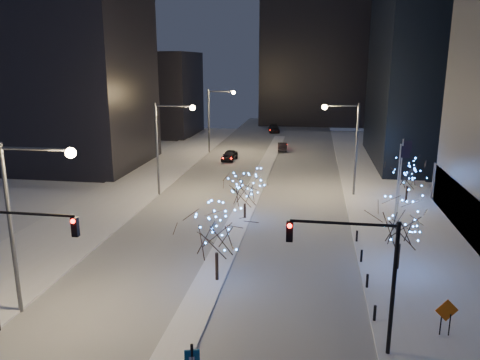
% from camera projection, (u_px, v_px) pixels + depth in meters
% --- Properties ---
extents(ground, '(160.00, 160.00, 0.00)m').
position_uv_depth(ground, '(177.00, 348.00, 23.83)').
color(ground, white).
rests_on(ground, ground).
extents(road, '(20.00, 130.00, 0.02)m').
position_uv_depth(road, '(258.00, 181.00, 57.34)').
color(road, '#9CA1AA').
rests_on(road, ground).
extents(median, '(2.00, 80.00, 0.15)m').
position_uv_depth(median, '(253.00, 191.00, 52.53)').
color(median, silver).
rests_on(median, ground).
extents(east_sidewalk, '(10.00, 90.00, 0.15)m').
position_uv_depth(east_sidewalk, '(409.00, 228.00, 40.68)').
color(east_sidewalk, silver).
rests_on(east_sidewalk, ground).
extents(west_sidewalk, '(8.00, 90.00, 0.15)m').
position_uv_depth(west_sidewalk, '(96.00, 212.00, 45.08)').
color(west_sidewalk, silver).
rests_on(west_sidewalk, ground).
extents(filler_west_near, '(22.00, 18.00, 24.00)m').
position_uv_depth(filler_west_near, '(59.00, 78.00, 63.43)').
color(filler_west_near, black).
rests_on(filler_west_near, ground).
extents(filler_west_far, '(18.00, 16.00, 16.00)m').
position_uv_depth(filler_west_far, '(150.00, 94.00, 92.83)').
color(filler_west_far, black).
rests_on(filler_west_far, ground).
extents(horizon_block, '(24.00, 14.00, 42.00)m').
position_uv_depth(horizon_block, '(315.00, 31.00, 105.86)').
color(horizon_block, black).
rests_on(horizon_block, ground).
extents(street_lamp_w_near, '(4.40, 0.56, 10.00)m').
position_uv_depth(street_lamp_w_near, '(26.00, 206.00, 25.50)').
color(street_lamp_w_near, '#595E66').
rests_on(street_lamp_w_near, ground).
extents(street_lamp_w_mid, '(4.40, 0.56, 10.00)m').
position_uv_depth(street_lamp_w_mid, '(166.00, 136.00, 49.44)').
color(street_lamp_w_mid, '#595E66').
rests_on(street_lamp_w_mid, ground).
extents(street_lamp_w_far, '(4.40, 0.56, 10.00)m').
position_uv_depth(street_lamp_w_far, '(215.00, 112.00, 73.38)').
color(street_lamp_w_far, '#595E66').
rests_on(street_lamp_w_far, ground).
extents(street_lamp_east, '(3.90, 0.56, 10.00)m').
position_uv_depth(street_lamp_east, '(348.00, 137.00, 49.44)').
color(street_lamp_east, '#595E66').
rests_on(street_lamp_east, ground).
extents(traffic_signal_west, '(5.26, 0.43, 7.00)m').
position_uv_depth(traffic_signal_west, '(15.00, 251.00, 23.93)').
color(traffic_signal_west, black).
rests_on(traffic_signal_west, ground).
extents(traffic_signal_east, '(5.26, 0.43, 7.00)m').
position_uv_depth(traffic_signal_east, '(361.00, 265.00, 22.26)').
color(traffic_signal_east, black).
rests_on(traffic_signal_east, ground).
extents(flagpoles, '(1.35, 2.60, 8.00)m').
position_uv_depth(flagpoles, '(400.00, 183.00, 37.14)').
color(flagpoles, silver).
rests_on(flagpoles, east_sidewalk).
extents(bollards, '(0.16, 12.16, 0.90)m').
position_uv_depth(bollards, '(364.00, 268.00, 31.71)').
color(bollards, black).
rests_on(bollards, east_sidewalk).
extents(car_near, '(2.13, 4.53, 1.50)m').
position_uv_depth(car_near, '(230.00, 155.00, 69.06)').
color(car_near, black).
rests_on(car_near, ground).
extents(car_mid, '(1.78, 4.30, 1.38)m').
position_uv_depth(car_mid, '(282.00, 147.00, 76.42)').
color(car_mid, black).
rests_on(car_mid, ground).
extents(car_far, '(2.92, 5.48, 1.51)m').
position_uv_depth(car_far, '(274.00, 129.00, 96.55)').
color(car_far, '#222327').
rests_on(car_far, ground).
extents(holiday_tree_median_near, '(4.06, 4.06, 5.23)m').
position_uv_depth(holiday_tree_median_near, '(216.00, 231.00, 30.14)').
color(holiday_tree_median_near, black).
rests_on(holiday_tree_median_near, median).
extents(holiday_tree_median_far, '(3.73, 3.73, 4.36)m').
position_uv_depth(holiday_tree_median_far, '(245.00, 189.00, 42.56)').
color(holiday_tree_median_far, black).
rests_on(holiday_tree_median_far, median).
extents(holiday_tree_plaza_near, '(4.36, 4.36, 5.35)m').
position_uv_depth(holiday_tree_plaza_near, '(401.00, 222.00, 31.82)').
color(holiday_tree_plaza_near, black).
rests_on(holiday_tree_plaza_near, east_sidewalk).
extents(holiday_tree_plaza_far, '(4.25, 4.25, 4.65)m').
position_uv_depth(holiday_tree_plaza_far, '(408.00, 173.00, 47.44)').
color(holiday_tree_plaza_far, black).
rests_on(holiday_tree_plaza_far, east_sidewalk).
extents(construction_sign, '(1.24, 0.32, 2.08)m').
position_uv_depth(construction_sign, '(446.00, 314.00, 24.36)').
color(construction_sign, black).
rests_on(construction_sign, east_sidewalk).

